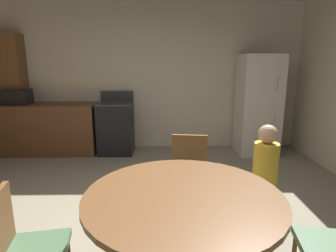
{
  "coord_description": "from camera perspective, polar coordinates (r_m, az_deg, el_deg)",
  "views": [
    {
      "loc": [
        0.26,
        -2.3,
        1.63
      ],
      "look_at": [
        0.32,
        0.8,
        0.92
      ],
      "focal_mm": 29.85,
      "sensor_mm": 36.0,
      "label": 1
    }
  ],
  "objects": [
    {
      "name": "ground_plane",
      "position": [
        2.83,
        -6.62,
        -22.25
      ],
      "size": [
        14.0,
        14.0,
        0.0
      ],
      "primitive_type": "plane",
      "color": "gray"
    },
    {
      "name": "wall_back",
      "position": [
        5.36,
        -3.94,
        9.95
      ],
      "size": [
        5.94,
        0.12,
        2.7
      ],
      "primitive_type": "cube",
      "color": "beige",
      "rests_on": "ground"
    },
    {
      "name": "kitchen_counter",
      "position": [
        5.49,
        -23.16,
        -0.5
      ],
      "size": [
        1.73,
        0.6,
        0.9
      ],
      "primitive_type": "cube",
      "color": "brown",
      "rests_on": "ground"
    },
    {
      "name": "pantry_column",
      "position": [
        5.83,
        -28.94,
        5.66
      ],
      "size": [
        0.44,
        0.36,
        2.1
      ],
      "primitive_type": "cube",
      "color": "brown",
      "rests_on": "ground"
    },
    {
      "name": "oven_range",
      "position": [
        5.16,
        -10.57,
        -0.28
      ],
      "size": [
        0.6,
        0.6,
        1.1
      ],
      "color": "black",
      "rests_on": "ground"
    },
    {
      "name": "refrigerator",
      "position": [
        5.24,
        17.85,
        4.12
      ],
      "size": [
        0.68,
        0.68,
        1.76
      ],
      "color": "silver",
      "rests_on": "ground"
    },
    {
      "name": "microwave",
      "position": [
        5.61,
        -28.49,
        5.27
      ],
      "size": [
        0.44,
        0.32,
        0.26
      ],
      "primitive_type": "cube",
      "color": "black",
      "rests_on": "kitchen_counter"
    },
    {
      "name": "dining_table",
      "position": [
        2.01,
        3.1,
        -17.45
      ],
      "size": [
        1.35,
        1.35,
        0.76
      ],
      "color": "brown",
      "rests_on": "ground"
    },
    {
      "name": "chair_north",
      "position": [
        2.99,
        4.25,
        -9.22
      ],
      "size": [
        0.45,
        0.45,
        0.87
      ],
      "rotation": [
        0.0,
        0.0,
        4.58
      ],
      "color": "brown",
      "rests_on": "ground"
    },
    {
      "name": "chair_west",
      "position": [
        2.11,
        -27.64,
        -20.97
      ],
      "size": [
        0.46,
        0.46,
        0.87
      ],
      "rotation": [
        0.0,
        0.0,
        6.46
      ],
      "color": "brown",
      "rests_on": "ground"
    },
    {
      "name": "person_child",
      "position": [
        2.76,
        19.05,
        -10.15
      ],
      "size": [
        0.31,
        0.31,
        1.09
      ],
      "rotation": [
        0.0,
        0.0,
        3.82
      ],
      "color": "#3D4C84",
      "rests_on": "ground"
    }
  ]
}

